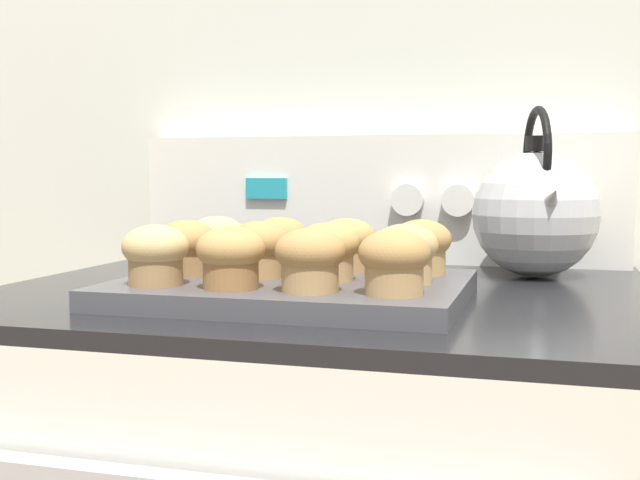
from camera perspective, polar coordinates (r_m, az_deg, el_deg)
The scene contains 16 objects.
wall_back at distance 1.31m, azimuth 4.53°, elevation 12.47°, with size 8.00×0.05×2.40m.
control_panel at distance 1.25m, azimuth 4.11°, elevation 2.95°, with size 0.75×0.07×0.19m.
muffin_pan at distance 0.88m, azimuth -1.90°, elevation -3.51°, with size 0.37×0.29×0.02m.
muffin_r0_c0 at distance 0.84m, azimuth -11.62°, elevation -0.97°, with size 0.07×0.07×0.06m.
muffin_r0_c1 at distance 0.81m, azimuth -6.37°, elevation -1.17°, with size 0.07×0.07×0.06m.
muffin_r0_c2 at distance 0.78m, azimuth -0.71°, elevation -1.34°, with size 0.07×0.07×0.06m.
muffin_r0_c3 at distance 0.76m, azimuth 5.30°, elevation -1.49°, with size 0.07×0.07×0.06m.
muffin_r1_c0 at distance 0.92m, azimuth -9.44°, elevation -0.48°, with size 0.07×0.07×0.06m.
muffin_r1_c1 at distance 0.89m, azimuth -4.34°, elevation -0.60°, with size 0.07×0.07×0.06m.
muffin_r1_c2 at distance 0.86m, azimuth 0.53°, elevation -0.75°, with size 0.07×0.07×0.06m.
muffin_r1_c3 at distance 0.84m, azimuth 6.09°, elevation -0.89°, with size 0.07×0.07×0.06m.
muffin_r2_c0 at distance 0.99m, azimuth -7.33°, elevation -0.04°, with size 0.07×0.07×0.06m.
muffin_r2_c1 at distance 0.97m, azimuth -2.84°, elevation -0.15°, with size 0.07×0.07×0.06m.
muffin_r2_c2 at distance 0.94m, azimuth 1.93°, elevation -0.28°, with size 0.07×0.07×0.06m.
muffin_r2_c3 at distance 0.92m, azimuth 7.21°, elevation -0.41°, with size 0.07×0.07×0.06m.
tea_kettle at distance 1.09m, azimuth 15.09°, elevation 1.95°, with size 0.17×0.19×0.22m.
Camera 1 is at (0.26, -0.59, 1.03)m, focal length 45.00 mm.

